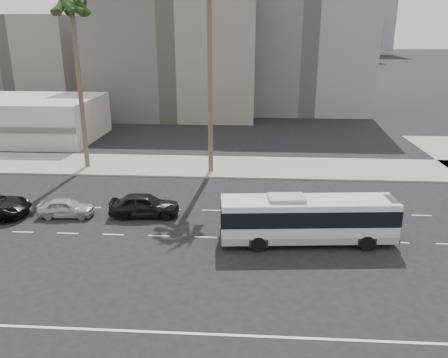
# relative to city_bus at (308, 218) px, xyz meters

# --- Properties ---
(ground) EXTENTS (700.00, 700.00, 0.00)m
(ground) POSITION_rel_city_bus_xyz_m (-3.33, 0.26, -1.61)
(ground) COLOR black
(ground) RESTS_ON ground
(sidewalk_north) EXTENTS (120.00, 7.00, 0.15)m
(sidewalk_north) POSITION_rel_city_bus_xyz_m (-3.33, 15.76, -1.53)
(sidewalk_north) COLOR gray
(sidewalk_north) RESTS_ON ground
(commercial_low) EXTENTS (22.00, 12.16, 5.00)m
(commercial_low) POSITION_rel_city_bus_xyz_m (-33.33, 26.25, 0.89)
(commercial_low) COLOR #B8B1A0
(commercial_low) RESTS_ON ground
(midrise_beige_west) EXTENTS (24.00, 18.00, 18.00)m
(midrise_beige_west) POSITION_rel_city_bus_xyz_m (-15.33, 45.26, 7.39)
(midrise_beige_west) COLOR #605E59
(midrise_beige_west) RESTS_ON ground
(midrise_gray_center) EXTENTS (20.00, 20.00, 26.00)m
(midrise_gray_center) POSITION_rel_city_bus_xyz_m (4.67, 52.26, 11.39)
(midrise_gray_center) COLOR slate
(midrise_gray_center) RESTS_ON ground
(midrise_beige_far) EXTENTS (18.00, 16.00, 15.00)m
(midrise_beige_far) POSITION_rel_city_bus_xyz_m (-41.33, 50.26, 5.89)
(midrise_beige_far) COLOR #605E59
(midrise_beige_far) RESTS_ON ground
(highrise_far) EXTENTS (22.00, 22.00, 60.00)m
(highrise_far) POSITION_rel_city_bus_xyz_m (66.67, 260.26, 28.39)
(highrise_far) COLOR slate
(highrise_far) RESTS_ON ground
(city_bus) EXTENTS (10.81, 3.30, 3.06)m
(city_bus) POSITION_rel_city_bus_xyz_m (0.00, 0.00, 0.00)
(city_bus) COLOR silver
(city_bus) RESTS_ON ground
(car_a) EXTENTS (2.31, 5.01, 1.66)m
(car_a) POSITION_rel_city_bus_xyz_m (-10.99, 3.47, -0.77)
(car_a) COLOR black
(car_a) RESTS_ON ground
(car_b) EXTENTS (1.74, 3.95, 1.32)m
(car_b) POSITION_rel_city_bus_xyz_m (-16.49, 3.03, -0.94)
(car_b) COLOR #A7A7A7
(car_b) RESTS_ON ground
(palm_mid) EXTENTS (5.11, 5.11, 15.80)m
(palm_mid) POSITION_rel_city_bus_xyz_m (-19.29, 14.88, 12.61)
(palm_mid) COLOR brown
(palm_mid) RESTS_ON ground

